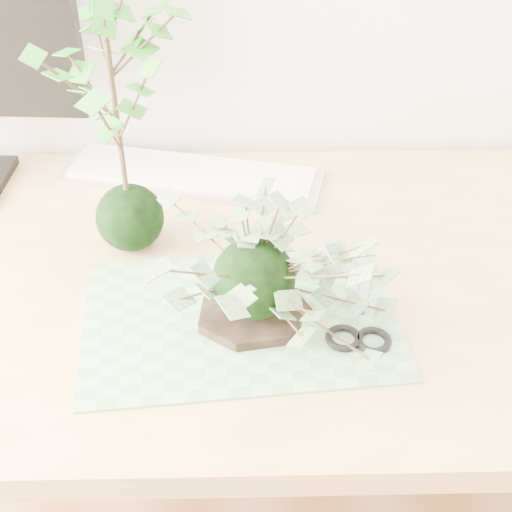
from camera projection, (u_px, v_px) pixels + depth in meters
The scene contains 7 objects.
desk at pixel (219, 316), 1.10m from camera, with size 1.60×0.70×0.74m.
cutting_mat at pixel (240, 318), 0.97m from camera, with size 0.42×0.28×0.00m, color #638F63.
stone_dish at pixel (254, 314), 0.96m from camera, with size 0.16×0.16×0.01m, color black.
ivy_kokedama at pixel (254, 248), 0.89m from camera, with size 0.39×0.39×0.22m.
maple_kokedama at pixel (109, 60), 0.92m from camera, with size 0.28×0.28×0.43m.
keyboard at pixel (192, 175), 1.25m from camera, with size 0.47×0.24×0.02m.
scissors at pixel (362, 326), 0.95m from camera, with size 0.09×0.20×0.01m.
Camera 1 is at (-0.02, 0.42, 1.41)m, focal length 50.00 mm.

